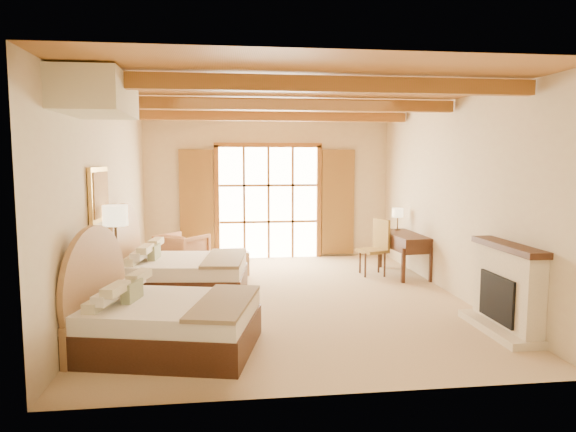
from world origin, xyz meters
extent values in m
plane|color=#CAB085|center=(0.00, 0.00, 0.00)|extent=(7.00, 7.00, 0.00)
plane|color=beige|center=(0.00, 3.50, 1.60)|extent=(5.50, 0.00, 5.50)
plane|color=beige|center=(-2.75, 0.00, 1.60)|extent=(0.00, 7.00, 7.00)
plane|color=beige|center=(2.75, 0.00, 1.60)|extent=(0.00, 7.00, 7.00)
plane|color=#B16D39|center=(0.00, 0.00, 3.20)|extent=(7.00, 7.00, 0.00)
cube|color=white|center=(0.00, 3.46, 1.25)|extent=(2.20, 0.02, 2.50)
cube|color=olive|center=(-1.60, 3.43, 1.25)|extent=(0.75, 0.06, 2.40)
cube|color=olive|center=(1.60, 3.43, 1.25)|extent=(0.75, 0.06, 2.40)
cube|color=beige|center=(2.62, -2.00, 0.55)|extent=(0.25, 1.30, 1.10)
cube|color=black|center=(2.55, -2.00, 0.45)|extent=(0.18, 0.80, 0.60)
cube|color=beige|center=(2.53, -2.00, 0.05)|extent=(0.45, 1.40, 0.10)
cube|color=#402318|center=(2.61, -2.00, 1.12)|extent=(0.30, 1.40, 0.08)
cube|color=#EDBC59|center=(-2.71, -0.75, 1.75)|extent=(0.05, 0.95, 0.75)
cube|color=gold|center=(-2.68, -0.75, 1.75)|extent=(0.02, 0.82, 0.62)
cube|color=beige|center=(-2.40, -2.00, 2.95)|extent=(0.70, 1.40, 0.45)
cube|color=#402318|center=(-1.65, -2.12, 0.19)|extent=(2.21, 1.87, 0.38)
cube|color=white|center=(-1.65, -2.12, 0.48)|extent=(2.17, 1.83, 0.21)
cube|color=#846F52|center=(-0.99, -2.12, 0.59)|extent=(0.91, 1.58, 0.05)
cube|color=gray|center=(-2.09, -2.12, 0.70)|extent=(0.20, 0.41, 0.23)
cube|color=#402318|center=(-1.68, 0.36, 0.20)|extent=(2.17, 1.74, 0.39)
cube|color=white|center=(-1.68, 0.36, 0.50)|extent=(2.12, 1.70, 0.22)
cube|color=#846F52|center=(-1.00, 0.36, 0.62)|extent=(0.77, 1.61, 0.05)
cube|color=gray|center=(-2.15, 0.36, 0.72)|extent=(0.16, 0.42, 0.24)
cube|color=#402318|center=(-2.44, -1.06, 0.27)|extent=(0.57, 0.57, 0.54)
cylinder|color=#3E2F1F|center=(-2.50, -0.76, 0.01)|extent=(0.23, 0.23, 0.03)
cylinder|color=#3E2F1F|center=(-2.50, -0.76, 0.70)|extent=(0.04, 0.04, 1.36)
cylinder|color=#FFEEB5|center=(-2.50, -0.76, 1.46)|extent=(0.34, 0.34, 0.28)
imported|color=#AB6F48|center=(-1.84, 2.21, 0.38)|extent=(1.16, 1.16, 0.77)
cube|color=#A97E51|center=(-0.88, 1.90, 0.22)|extent=(0.70, 0.70, 0.45)
cube|color=#402318|center=(2.47, 1.41, 0.77)|extent=(0.76, 1.53, 0.05)
cube|color=#402318|center=(2.47, 1.41, 0.64)|extent=(0.74, 1.49, 0.23)
cube|color=olive|center=(1.84, 1.42, 0.47)|extent=(0.61, 0.61, 0.06)
cube|color=olive|center=(2.05, 1.42, 0.79)|extent=(0.22, 0.46, 0.58)
cylinder|color=#3E2F1F|center=(2.50, 1.92, 0.81)|extent=(0.13, 0.13, 0.02)
cylinder|color=#3E2F1F|center=(2.50, 1.92, 0.97)|extent=(0.03, 0.03, 0.31)
cylinder|color=#FFEEB5|center=(2.50, 1.92, 1.16)|extent=(0.22, 0.22, 0.18)
camera|label=1|loc=(-1.00, -8.07, 2.22)|focal=32.00mm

